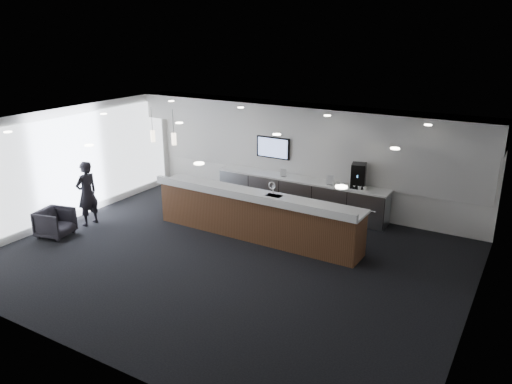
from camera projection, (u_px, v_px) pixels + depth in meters
The scene contains 26 objects.
ground at pixel (228, 259), 11.15m from camera, with size 10.00×10.00×0.00m, color black.
ceiling at pixel (225, 127), 10.21m from camera, with size 10.00×8.00×0.02m, color black.
back_wall at pixel (306, 156), 13.95m from camera, with size 10.00×0.02×3.00m, color white.
left_wall at pixel (68, 165), 13.09m from camera, with size 0.02×8.00×3.00m, color white.
right_wall at pixel (477, 246), 8.27m from camera, with size 0.02×8.00×3.00m, color white.
soffit_bulkhead at pixel (300, 118), 13.22m from camera, with size 10.00×0.90×0.70m, color silver.
alcove_panel at pixel (306, 153), 13.89m from camera, with size 9.80×0.06×1.40m, color silver.
window_blinds_wall at pixel (69, 165), 13.07m from camera, with size 0.04×7.36×2.55m, color silver.
back_credenza at pixel (299, 194), 13.98m from camera, with size 5.06×0.66×0.95m.
wall_tv at pixel (273, 148), 14.31m from camera, with size 1.05×0.08×0.62m.
pendant_left at pixel (163, 142), 12.25m from camera, with size 0.12×0.12×0.30m, color #FFE7C6.
pendant_right at pixel (142, 139), 12.59m from camera, with size 0.12×0.12×0.30m, color #FFE7C6.
ceiling_can_lights at pixel (225, 128), 10.22m from camera, with size 7.00×5.00×0.02m, color white, non-canonical shape.
service_counter at pixel (256, 215), 12.18m from camera, with size 5.47×0.98×1.49m.
coffee_machine at pixel (358, 176), 12.98m from camera, with size 0.45×0.52×0.63m.
info_sign_left at pixel (283, 173), 13.96m from camera, with size 0.17×0.02×0.23m, color silver.
info_sign_right at pixel (330, 180), 13.23m from camera, with size 0.20×0.02×0.27m, color silver.
armchair at pixel (55, 223), 12.30m from camera, with size 0.75×0.77×0.70m, color black.
lounge_guest at pixel (87, 193), 12.88m from camera, with size 0.62×0.41×1.71m, color black.
cup_0 at pixel (365, 188), 12.80m from camera, with size 0.10×0.10×0.10m, color white.
cup_1 at pixel (360, 188), 12.87m from camera, with size 0.10×0.10×0.10m, color white.
cup_2 at pixel (354, 187), 12.94m from camera, with size 0.10×0.10×0.10m, color white.
cup_3 at pixel (349, 186), 13.00m from camera, with size 0.10×0.10×0.10m, color white.
cup_4 at pixel (344, 185), 13.07m from camera, with size 0.10×0.10×0.10m, color white.
cup_5 at pixel (339, 184), 13.14m from camera, with size 0.10×0.10×0.10m, color white.
cup_6 at pixel (334, 184), 13.21m from camera, with size 0.10×0.10×0.10m, color white.
Camera 1 is at (5.68, -8.38, 4.95)m, focal length 35.00 mm.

